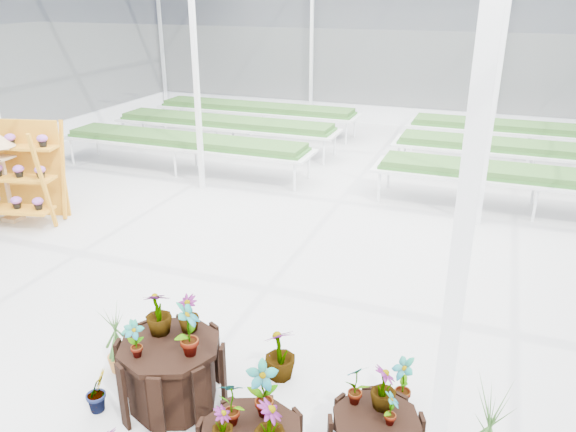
% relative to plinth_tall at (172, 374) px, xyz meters
% --- Properties ---
extents(ground_plane, '(24.00, 24.00, 0.00)m').
position_rel_plinth_tall_xyz_m(ground_plane, '(-0.18, 2.47, -0.38)').
color(ground_plane, gray).
rests_on(ground_plane, ground).
extents(greenhouse_shell, '(18.00, 24.00, 4.50)m').
position_rel_plinth_tall_xyz_m(greenhouse_shell, '(-0.18, 2.47, 1.87)').
color(greenhouse_shell, white).
rests_on(greenhouse_shell, ground).
extents(steel_frame, '(18.00, 24.00, 4.50)m').
position_rel_plinth_tall_xyz_m(steel_frame, '(-0.18, 2.47, 1.87)').
color(steel_frame, silver).
rests_on(steel_frame, ground).
extents(nursery_benches, '(16.00, 7.00, 0.84)m').
position_rel_plinth_tall_xyz_m(nursery_benches, '(-0.18, 9.67, 0.04)').
color(nursery_benches, silver).
rests_on(nursery_benches, ground).
extents(plinth_tall, '(1.39, 1.39, 0.76)m').
position_rel_plinth_tall_xyz_m(plinth_tall, '(0.00, 0.00, 0.00)').
color(plinth_tall, black).
rests_on(plinth_tall, ground).
extents(shelf_rack, '(1.99, 1.37, 1.93)m').
position_rel_plinth_tall_xyz_m(shelf_rack, '(-5.57, 3.45, 0.58)').
color(shelf_rack, '#BA7617').
rests_on(shelf_rack, ground).
extents(bird_table, '(0.50, 0.50, 1.75)m').
position_rel_plinth_tall_xyz_m(bird_table, '(-5.72, 3.46, 0.49)').
color(bird_table, tan).
rests_on(bird_table, ground).
extents(nursery_plants, '(4.50, 2.95, 1.37)m').
position_rel_plinth_tall_xyz_m(nursery_plants, '(0.97, 0.00, 0.16)').
color(nursery_plants, '#2F5322').
rests_on(nursery_plants, ground).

